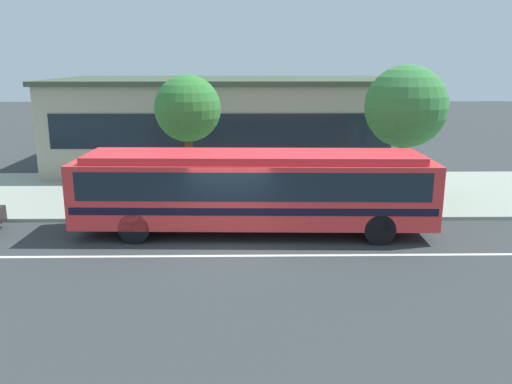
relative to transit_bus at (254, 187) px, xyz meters
name	(u,v)px	position (x,y,z in m)	size (l,w,h in m)	color
ground_plane	(230,247)	(-0.77, -1.35, -1.60)	(120.00, 120.00, 0.00)	#33393A
sidewalk_slab	(235,193)	(-0.77, 5.35, -1.54)	(60.00, 8.00, 0.12)	#97A090
lane_stripe_center	(229,256)	(-0.77, -2.15, -1.60)	(56.00, 0.16, 0.01)	silver
transit_bus	(254,187)	(0.00, 0.00, 0.00)	(11.88, 2.79, 2.75)	red
pedestrian_waiting_near_sign	(173,181)	(-3.16, 3.28, -0.52)	(0.45, 0.45, 1.66)	#21374F
pedestrian_walking_along_curb	(221,181)	(-1.26, 3.00, -0.49)	(0.37, 0.37, 1.71)	#716A4F
bus_stop_sign	(371,172)	(4.37, 2.00, 0.07)	(0.08, 0.44, 2.42)	gray
street_tree_near_stop	(188,109)	(-2.58, 4.08, 2.20)	(2.64, 2.64, 5.04)	brown
street_tree_mid_block	(406,107)	(6.04, 3.81, 2.29)	(3.25, 3.25, 5.43)	brown
station_building	(225,122)	(-1.43, 11.90, 0.79)	(17.74, 9.32, 4.77)	#A6A08A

